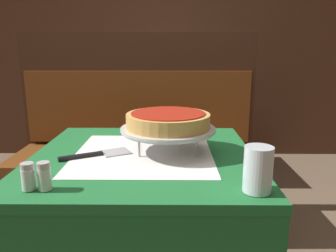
{
  "coord_description": "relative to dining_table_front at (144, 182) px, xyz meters",
  "views": [
    {
      "loc": [
        0.1,
        -1.14,
        1.1
      ],
      "look_at": [
        0.09,
        -0.01,
        0.83
      ],
      "focal_mm": 35.0,
      "sensor_mm": 36.0,
      "label": 1
    }
  ],
  "objects": [
    {
      "name": "salt_shaker",
      "position": [
        -0.28,
        -0.32,
        0.15
      ],
      "size": [
        0.04,
        0.04,
        0.08
      ],
      "color": "silver",
      "rests_on": "dining_table_front"
    },
    {
      "name": "back_wall_panel",
      "position": [
        0.0,
        2.23,
        0.58
      ],
      "size": [
        6.0,
        0.04,
        2.4
      ],
      "primitive_type": "cube",
      "color": "#4C2D1E",
      "rests_on": "ground_plane"
    },
    {
      "name": "dining_table_front",
      "position": [
        0.0,
        0.0,
        0.0
      ],
      "size": [
        0.8,
        0.8,
        0.73
      ],
      "color": "#1E6B33",
      "rests_on": "ground_plane"
    },
    {
      "name": "pepper_shaker",
      "position": [
        -0.24,
        -0.32,
        0.15
      ],
      "size": [
        0.04,
        0.04,
        0.08
      ],
      "color": "silver",
      "rests_on": "dining_table_front"
    },
    {
      "name": "booth_bench",
      "position": [
        -0.11,
        0.8,
        -0.28
      ],
      "size": [
        1.5,
        0.53,
        1.2
      ],
      "color": "#3D2316",
      "rests_on": "ground_plane"
    },
    {
      "name": "condiment_caddy",
      "position": [
        0.06,
        1.68,
        0.17
      ],
      "size": [
        0.11,
        0.11,
        0.16
      ],
      "color": "black",
      "rests_on": "dining_table_rear"
    },
    {
      "name": "deep_dish_pizza",
      "position": [
        0.09,
        0.02,
        0.23
      ],
      "size": [
        0.3,
        0.3,
        0.06
      ],
      "color": "tan",
      "rests_on": "pizza_pan_stand"
    },
    {
      "name": "pizza_server",
      "position": [
        -0.16,
        -0.02,
        0.12
      ],
      "size": [
        0.25,
        0.16,
        0.01
      ],
      "color": "#BCBCC1",
      "rests_on": "dining_table_front"
    },
    {
      "name": "water_glass_near",
      "position": [
        0.33,
        -0.32,
        0.17
      ],
      "size": [
        0.08,
        0.08,
        0.12
      ],
      "color": "silver",
      "rests_on": "dining_table_front"
    },
    {
      "name": "pizza_pan_stand",
      "position": [
        0.09,
        0.02,
        0.19
      ],
      "size": [
        0.35,
        0.35,
        0.09
      ],
      "color": "#ADADB2",
      "rests_on": "dining_table_front"
    },
    {
      "name": "dining_table_rear",
      "position": [
        0.05,
        1.7,
        0.01
      ],
      "size": [
        0.79,
        0.79,
        0.74
      ],
      "color": "beige",
      "rests_on": "ground_plane"
    }
  ]
}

